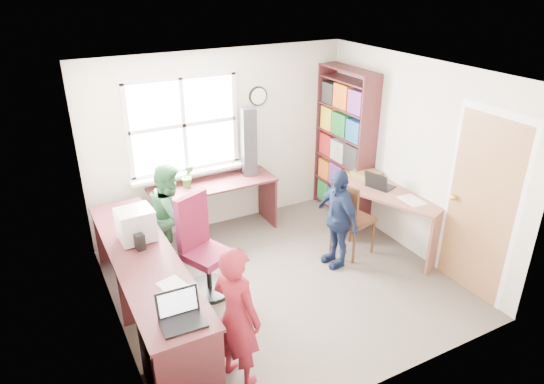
{
  "coord_description": "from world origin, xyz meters",
  "views": [
    {
      "loc": [
        -2.28,
        -4.03,
        3.31
      ],
      "look_at": [
        0.0,
        0.25,
        1.05
      ],
      "focal_mm": 32.0,
      "sensor_mm": 36.0,
      "label": 1
    }
  ],
  "objects_px": {
    "cd_tower": "(249,142)",
    "person_green": "(171,216)",
    "person_navy": "(337,218)",
    "laptop_right": "(379,184)",
    "person_red": "(237,316)",
    "l_desk": "(177,296)",
    "swivel_chair": "(202,252)",
    "wooden_chair": "(350,216)",
    "laptop_left": "(181,314)",
    "right_desk": "(391,208)",
    "bookshelf": "(344,147)",
    "potted_plant": "(188,177)",
    "crt_monitor": "(136,225)"
  },
  "relations": [
    {
      "from": "laptop_right",
      "to": "person_red",
      "type": "distance_m",
      "value": 2.84
    },
    {
      "from": "crt_monitor",
      "to": "swivel_chair",
      "type": "bearing_deg",
      "value": -13.83
    },
    {
      "from": "l_desk",
      "to": "potted_plant",
      "type": "distance_m",
      "value": 1.93
    },
    {
      "from": "bookshelf",
      "to": "person_navy",
      "type": "bearing_deg",
      "value": -127.96
    },
    {
      "from": "laptop_right",
      "to": "person_green",
      "type": "height_order",
      "value": "person_green"
    },
    {
      "from": "right_desk",
      "to": "person_red",
      "type": "xyz_separation_m",
      "value": [
        -2.61,
        -1.1,
        0.09
      ]
    },
    {
      "from": "cd_tower",
      "to": "potted_plant",
      "type": "relative_size",
      "value": 3.11
    },
    {
      "from": "right_desk",
      "to": "swivel_chair",
      "type": "relative_size",
      "value": 1.33
    },
    {
      "from": "cd_tower",
      "to": "potted_plant",
      "type": "distance_m",
      "value": 0.93
    },
    {
      "from": "crt_monitor",
      "to": "person_navy",
      "type": "distance_m",
      "value": 2.3
    },
    {
      "from": "laptop_left",
      "to": "l_desk",
      "type": "bearing_deg",
      "value": 78.73
    },
    {
      "from": "laptop_left",
      "to": "person_red",
      "type": "distance_m",
      "value": 0.48
    },
    {
      "from": "cd_tower",
      "to": "person_navy",
      "type": "bearing_deg",
      "value": -63.53
    },
    {
      "from": "right_desk",
      "to": "person_green",
      "type": "distance_m",
      "value": 2.7
    },
    {
      "from": "laptop_left",
      "to": "person_navy",
      "type": "relative_size",
      "value": 0.29
    },
    {
      "from": "right_desk",
      "to": "laptop_left",
      "type": "height_order",
      "value": "laptop_left"
    },
    {
      "from": "laptop_left",
      "to": "potted_plant",
      "type": "bearing_deg",
      "value": 71.83
    },
    {
      "from": "person_green",
      "to": "laptop_left",
      "type": "bearing_deg",
      "value": -167.64
    },
    {
      "from": "bookshelf",
      "to": "potted_plant",
      "type": "relative_size",
      "value": 7.12
    },
    {
      "from": "right_desk",
      "to": "person_green",
      "type": "relative_size",
      "value": 1.16
    },
    {
      "from": "bookshelf",
      "to": "swivel_chair",
      "type": "bearing_deg",
      "value": -160.63
    },
    {
      "from": "l_desk",
      "to": "person_navy",
      "type": "relative_size",
      "value": 2.4
    },
    {
      "from": "laptop_left",
      "to": "person_navy",
      "type": "xyz_separation_m",
      "value": [
        2.25,
        1.04,
        -0.19
      ]
    },
    {
      "from": "l_desk",
      "to": "swivel_chair",
      "type": "relative_size",
      "value": 2.61
    },
    {
      "from": "right_desk",
      "to": "person_navy",
      "type": "xyz_separation_m",
      "value": [
        -0.81,
        0.01,
        0.04
      ]
    },
    {
      "from": "person_red",
      "to": "person_navy",
      "type": "bearing_deg",
      "value": -82.49
    },
    {
      "from": "wooden_chair",
      "to": "crt_monitor",
      "type": "xyz_separation_m",
      "value": [
        -2.5,
        0.28,
        0.39
      ]
    },
    {
      "from": "crt_monitor",
      "to": "laptop_left",
      "type": "xyz_separation_m",
      "value": [
        -0.0,
        -1.42,
        -0.12
      ]
    },
    {
      "from": "cd_tower",
      "to": "person_green",
      "type": "relative_size",
      "value": 0.71
    },
    {
      "from": "potted_plant",
      "to": "person_navy",
      "type": "height_order",
      "value": "person_navy"
    },
    {
      "from": "cd_tower",
      "to": "person_navy",
      "type": "relative_size",
      "value": 0.75
    },
    {
      "from": "l_desk",
      "to": "person_green",
      "type": "distance_m",
      "value": 1.33
    },
    {
      "from": "l_desk",
      "to": "bookshelf",
      "type": "distance_m",
      "value": 3.35
    },
    {
      "from": "bookshelf",
      "to": "potted_plant",
      "type": "height_order",
      "value": "bookshelf"
    },
    {
      "from": "laptop_left",
      "to": "cd_tower",
      "type": "bearing_deg",
      "value": 56.32
    },
    {
      "from": "swivel_chair",
      "to": "person_red",
      "type": "height_order",
      "value": "person_red"
    },
    {
      "from": "laptop_left",
      "to": "right_desk",
      "type": "bearing_deg",
      "value": 20.89
    },
    {
      "from": "swivel_chair",
      "to": "person_green",
      "type": "distance_m",
      "value": 0.7
    },
    {
      "from": "person_navy",
      "to": "right_desk",
      "type": "bearing_deg",
      "value": 88.13
    },
    {
      "from": "laptop_left",
      "to": "cd_tower",
      "type": "height_order",
      "value": "cd_tower"
    },
    {
      "from": "person_navy",
      "to": "potted_plant",
      "type": "bearing_deg",
      "value": -137.09
    },
    {
      "from": "l_desk",
      "to": "laptop_right",
      "type": "xyz_separation_m",
      "value": [
        2.81,
        0.52,
        0.38
      ]
    },
    {
      "from": "person_green",
      "to": "potted_plant",
      "type": "bearing_deg",
      "value": -12.35
    },
    {
      "from": "wooden_chair",
      "to": "person_navy",
      "type": "height_order",
      "value": "person_navy"
    },
    {
      "from": "right_desk",
      "to": "swivel_chair",
      "type": "xyz_separation_m",
      "value": [
        -2.41,
        0.26,
        -0.08
      ]
    },
    {
      "from": "l_desk",
      "to": "person_navy",
      "type": "distance_m",
      "value": 2.11
    },
    {
      "from": "right_desk",
      "to": "laptop_right",
      "type": "relative_size",
      "value": 3.9
    },
    {
      "from": "right_desk",
      "to": "cd_tower",
      "type": "height_order",
      "value": "cd_tower"
    },
    {
      "from": "l_desk",
      "to": "right_desk",
      "type": "distance_m",
      "value": 2.91
    },
    {
      "from": "laptop_right",
      "to": "person_navy",
      "type": "bearing_deg",
      "value": 84.83
    }
  ]
}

